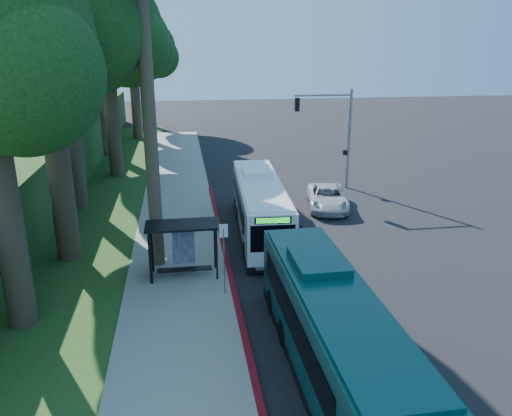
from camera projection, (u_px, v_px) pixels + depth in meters
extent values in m
plane|color=black|center=(319.00, 243.00, 26.10)|extent=(140.00, 140.00, 0.00)
cube|color=gray|center=(178.00, 250.00, 25.04)|extent=(4.50, 70.00, 0.12)
cube|color=maroon|center=(232.00, 283.00, 21.61)|extent=(0.25, 30.00, 0.13)
cube|color=#234719|center=(79.00, 223.00, 28.93)|extent=(8.00, 70.00, 0.06)
cube|color=black|center=(183.00, 225.00, 21.50)|extent=(3.20, 1.50, 0.10)
cube|color=black|center=(150.00, 255.00, 21.70)|extent=(0.06, 1.30, 2.20)
cube|color=navy|center=(184.00, 246.00, 22.55)|extent=(1.00, 0.12, 1.70)
cube|color=black|center=(185.00, 269.00, 22.05)|extent=(2.40, 0.40, 0.06)
cube|color=black|center=(152.00, 249.00, 22.27)|extent=(0.08, 0.08, 2.40)
cube|color=black|center=(215.00, 246.00, 22.67)|extent=(0.08, 0.08, 2.40)
cube|color=black|center=(151.00, 260.00, 21.15)|extent=(0.08, 0.08, 2.40)
cube|color=black|center=(217.00, 256.00, 21.55)|extent=(0.08, 0.08, 2.40)
cylinder|color=gray|center=(224.00, 263.00, 20.17)|extent=(0.06, 0.06, 3.00)
cube|color=white|center=(223.00, 231.00, 19.73)|extent=(0.35, 0.04, 0.55)
cylinder|color=gray|center=(349.00, 140.00, 35.07)|extent=(0.20, 0.20, 7.00)
cylinder|color=gray|center=(323.00, 95.00, 33.81)|extent=(4.00, 0.14, 0.14)
cube|color=black|center=(297.00, 105.00, 33.74)|extent=(0.30, 0.30, 0.90)
cube|color=black|center=(345.00, 152.00, 35.31)|extent=(0.25, 0.25, 0.35)
cylinder|color=#4C3F2D|center=(150.00, 128.00, 21.48)|extent=(0.60, 0.60, 13.00)
cylinder|color=#382B1E|center=(57.00, 152.00, 22.67)|extent=(1.10, 1.10, 10.50)
sphere|color=#0E3310|center=(75.00, 29.00, 20.12)|extent=(5.60, 5.60, 5.60)
sphere|color=#0E3310|center=(15.00, 23.00, 22.04)|extent=(5.20, 5.20, 5.20)
cylinder|color=#382B1E|center=(68.00, 114.00, 29.81)|extent=(1.18, 1.18, 11.90)
sphere|color=#0E3310|center=(88.00, 5.00, 26.82)|extent=(7.00, 7.00, 7.00)
sphere|color=#0E3310|center=(30.00, 2.00, 29.23)|extent=(6.50, 6.50, 6.50)
cylinder|color=#382B1E|center=(112.00, 113.00, 37.86)|extent=(1.06, 1.06, 9.80)
sphere|color=#0E3310|center=(104.00, 29.00, 35.97)|extent=(8.40, 8.40, 8.40)
sphere|color=#0E3310|center=(128.00, 45.00, 35.38)|extent=(5.88, 5.88, 5.88)
sphere|color=#0E3310|center=(88.00, 41.00, 37.40)|extent=(5.46, 5.46, 5.46)
cylinder|color=#382B1E|center=(99.00, 94.00, 44.87)|extent=(1.14, 1.14, 11.20)
sphere|color=#0E3310|center=(91.00, 12.00, 42.70)|extent=(9.60, 9.60, 9.60)
sphere|color=#0E3310|center=(114.00, 28.00, 42.03)|extent=(6.72, 6.72, 6.72)
sphere|color=#0E3310|center=(76.00, 25.00, 44.34)|extent=(6.24, 6.24, 6.24)
cylinder|color=#382B1E|center=(135.00, 96.00, 53.06)|extent=(1.02, 1.02, 9.10)
sphere|color=#0E3310|center=(131.00, 41.00, 51.30)|extent=(8.00, 8.00, 8.00)
sphere|color=#0E3310|center=(147.00, 52.00, 50.73)|extent=(5.60, 5.60, 5.60)
sphere|color=#0E3310|center=(119.00, 49.00, 52.66)|extent=(5.20, 5.20, 5.20)
cylinder|color=#382B1E|center=(149.00, 93.00, 60.82)|extent=(0.98, 0.98, 8.40)
sphere|color=#0E3310|center=(146.00, 48.00, 59.20)|extent=(7.00, 7.00, 7.00)
sphere|color=#0E3310|center=(158.00, 57.00, 58.71)|extent=(4.90, 4.90, 4.90)
sphere|color=#0E3310|center=(137.00, 54.00, 60.40)|extent=(4.55, 4.55, 4.55)
cylinder|color=#382B1E|center=(5.00, 208.00, 17.19)|extent=(1.02, 1.02, 9.10)
sphere|color=#0E3310|center=(21.00, 73.00, 14.95)|extent=(5.04, 5.04, 5.04)
cube|color=white|center=(260.00, 205.00, 27.06)|extent=(2.83, 10.79, 2.54)
cube|color=black|center=(260.00, 228.00, 27.47)|extent=(2.85, 10.84, 0.31)
cube|color=black|center=(259.00, 199.00, 27.40)|extent=(2.76, 8.44, 0.98)
cube|color=black|center=(273.00, 238.00, 21.99)|extent=(2.00, 0.21, 1.25)
cube|color=black|center=(251.00, 176.00, 31.97)|extent=(1.82, 0.20, 0.89)
cube|color=#19E533|center=(273.00, 220.00, 21.72)|extent=(1.48, 0.17, 0.25)
cube|color=white|center=(260.00, 182.00, 26.65)|extent=(2.62, 10.24, 0.11)
cube|color=white|center=(257.00, 171.00, 28.28)|extent=(1.70, 2.31, 0.31)
cylinder|color=black|center=(246.00, 250.00, 24.09)|extent=(0.31, 0.90, 0.89)
cylinder|color=black|center=(288.00, 249.00, 24.28)|extent=(0.31, 0.90, 0.89)
cylinder|color=black|center=(237.00, 203.00, 31.15)|extent=(0.31, 0.90, 0.89)
cylinder|color=black|center=(269.00, 202.00, 31.35)|extent=(0.31, 0.90, 0.89)
cube|color=#0A3C38|center=(333.00, 332.00, 15.13)|extent=(2.43, 11.00, 2.61)
cube|color=black|center=(331.00, 370.00, 15.55)|extent=(2.45, 11.06, 0.32)
cube|color=black|center=(329.00, 317.00, 15.48)|extent=(2.46, 8.59, 1.01)
cube|color=black|center=(293.00, 252.00, 20.14)|extent=(1.87, 0.13, 0.92)
cube|color=#0A3C38|center=(335.00, 292.00, 14.70)|extent=(2.23, 10.45, 0.11)
cube|color=#0A3C38|center=(318.00, 262.00, 16.37)|extent=(1.65, 2.30, 0.32)
cylinder|color=black|center=(272.00, 302.00, 19.25)|extent=(0.28, 0.92, 0.92)
cylinder|color=black|center=(325.00, 298.00, 19.57)|extent=(0.28, 0.92, 0.92)
imported|color=silver|center=(327.00, 197.00, 31.44)|extent=(3.25, 5.42, 1.41)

